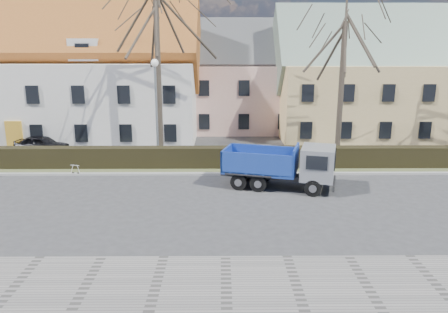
{
  "coord_description": "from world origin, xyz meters",
  "views": [
    {
      "loc": [
        2.06,
        -20.38,
        7.39
      ],
      "look_at": [
        2.23,
        2.68,
        1.6
      ],
      "focal_mm": 35.0,
      "sensor_mm": 36.0,
      "label": 1
    }
  ],
  "objects_px": {
    "streetlight": "(157,112)",
    "cart_frame": "(72,169)",
    "parked_car_a": "(42,144)",
    "dump_truck": "(275,165)"
  },
  "relations": [
    {
      "from": "cart_frame",
      "to": "parked_car_a",
      "type": "height_order",
      "value": "parked_car_a"
    },
    {
      "from": "streetlight",
      "to": "parked_car_a",
      "type": "relative_size",
      "value": 1.76
    },
    {
      "from": "cart_frame",
      "to": "parked_car_a",
      "type": "bearing_deg",
      "value": 125.6
    },
    {
      "from": "streetlight",
      "to": "cart_frame",
      "type": "xyz_separation_m",
      "value": [
        -4.8,
        -2.4,
        -3.04
      ]
    },
    {
      "from": "streetlight",
      "to": "cart_frame",
      "type": "height_order",
      "value": "streetlight"
    },
    {
      "from": "dump_truck",
      "to": "streetlight",
      "type": "relative_size",
      "value": 0.91
    },
    {
      "from": "parked_car_a",
      "to": "streetlight",
      "type": "bearing_deg",
      "value": -99.55
    },
    {
      "from": "streetlight",
      "to": "cart_frame",
      "type": "bearing_deg",
      "value": -153.49
    },
    {
      "from": "streetlight",
      "to": "parked_car_a",
      "type": "xyz_separation_m",
      "value": [
        -8.71,
        3.06,
        -2.73
      ]
    },
    {
      "from": "dump_truck",
      "to": "streetlight",
      "type": "distance_m",
      "value": 8.75
    }
  ]
}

